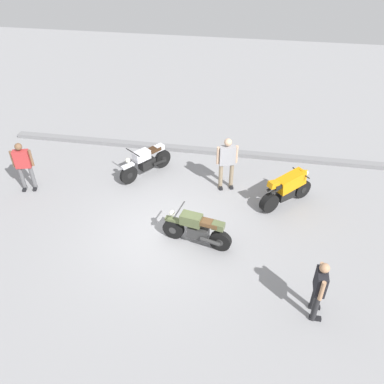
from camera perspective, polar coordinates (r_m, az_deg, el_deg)
name	(u,v)px	position (r m, az deg, el deg)	size (l,w,h in m)	color
ground_plane	(165,233)	(11.30, -3.85, -5.93)	(40.00, 40.00, 0.00)	gray
curb_edge	(193,150)	(14.90, 0.09, 6.13)	(14.00, 0.30, 0.15)	gray
motorcycle_silver_cruiser	(146,161)	(13.43, -6.62, 4.39)	(1.35, 1.74, 1.09)	black
motorcycle_olive_vintage	(197,230)	(10.65, 0.70, -5.44)	(1.94, 0.80, 1.07)	black
motorcycle_orange_sportbike	(288,188)	(12.31, 13.60, 0.59)	(1.58, 1.44, 1.14)	black
person_in_red_shirt	(23,164)	(13.49, -23.11, 3.77)	(0.65, 0.41, 1.68)	#59595B
person_in_gray_shirt	(227,160)	(12.50, 5.06, 4.62)	(0.67, 0.43, 1.78)	gray
person_in_black_shirt	(319,287)	(9.17, 17.85, -12.89)	(0.31, 0.63, 1.60)	#262628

